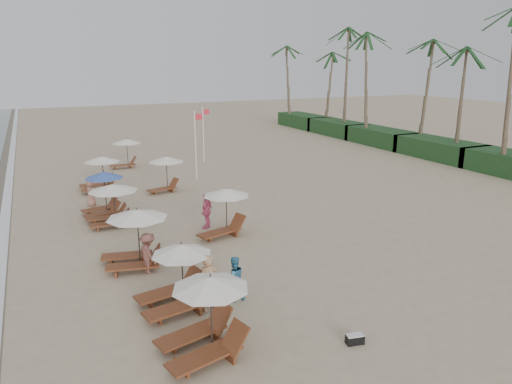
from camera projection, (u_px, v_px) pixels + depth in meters
name	position (u px, v px, depth m)	size (l,w,h in m)	color
ground	(308.00, 267.00, 19.15)	(160.00, 160.00, 0.00)	tan
foam_line	(4.00, 231.00, 23.22)	(0.50, 140.00, 0.02)	white
shrub_hedge	(440.00, 149.00, 40.69)	(3.20, 53.00, 1.60)	#193D1C
palm_row	(442.00, 38.00, 39.04)	(7.00, 52.00, 12.30)	brown
lounger_station_0	(202.00, 320.00, 13.24)	(2.74, 2.47, 2.27)	brown
lounger_station_1	(174.00, 281.00, 15.79)	(2.65, 2.37, 2.18)	brown
lounger_station_2	(132.00, 239.00, 18.92)	(2.79, 2.44, 2.35)	brown
lounger_station_3	(110.00, 203.00, 23.83)	(2.65, 2.46, 2.10)	brown
lounger_station_4	(101.00, 194.00, 25.35)	(2.39, 2.04, 2.38)	brown
lounger_station_5	(99.00, 175.00, 30.27)	(2.69, 2.25, 2.22)	brown
inland_station_0	(223.00, 210.00, 22.31)	(2.88, 2.24, 2.22)	brown
inland_station_1	(164.00, 170.00, 29.99)	(2.63, 2.24, 2.22)	brown
inland_station_2	(125.00, 150.00, 36.88)	(2.64, 2.24, 2.22)	brown
beachgoer_near	(209.00, 283.00, 15.64)	(0.69, 0.45, 1.90)	tan
beachgoer_mid_a	(234.00, 279.00, 16.28)	(0.78, 0.61, 1.60)	teal
beachgoer_mid_b	(148.00, 253.00, 18.41)	(1.05, 0.60, 1.62)	brown
beachgoer_far_a	(207.00, 211.00, 23.41)	(1.06, 0.44, 1.80)	#C54E72
beachgoer_far_b	(91.00, 193.00, 27.07)	(0.76, 0.50, 1.56)	#AC725D
duffel_bag	(355.00, 339.00, 13.89)	(0.57, 0.36, 0.29)	black
flag_pole_near	(196.00, 142.00, 32.87)	(0.60, 0.08, 4.76)	silver
flag_pole_far	(204.00, 132.00, 38.69)	(0.60, 0.08, 4.50)	silver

